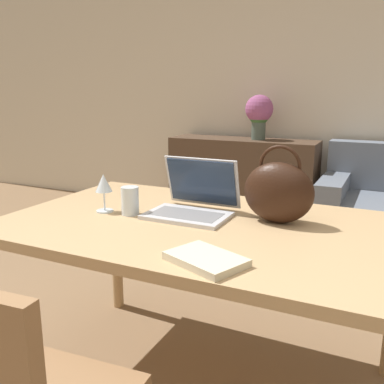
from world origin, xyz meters
TOP-DOWN VIEW (x-y plane):
  - wall_back at (0.00, 3.30)m, footprint 10.00×0.06m
  - dining_table at (-0.15, 0.66)m, footprint 1.57×0.97m
  - sideboard at (-0.78, 3.00)m, footprint 1.38×0.40m
  - laptop at (-0.23, 0.77)m, footprint 0.34×0.30m
  - drinking_glass at (-0.46, 0.64)m, footprint 0.07×0.07m
  - wine_glass at (-0.59, 0.62)m, footprint 0.07×0.07m
  - handbag at (0.12, 0.79)m, footprint 0.28×0.15m
  - flower_vase at (-0.64, 3.01)m, footprint 0.25×0.25m
  - book at (0.03, 0.30)m, footprint 0.27×0.23m

SIDE VIEW (x-z plane):
  - sideboard at x=-0.78m, z-range 0.00..0.80m
  - dining_table at x=-0.15m, z-range 0.30..1.03m
  - book at x=0.03m, z-range 0.74..0.76m
  - drinking_glass at x=-0.46m, z-range 0.74..0.86m
  - laptop at x=-0.23m, z-range 0.68..0.91m
  - wine_glass at x=-0.59m, z-range 0.77..0.94m
  - handbag at x=0.12m, z-range 0.71..1.02m
  - flower_vase at x=-0.64m, z-range 0.84..1.25m
  - wall_back at x=0.00m, z-range 0.00..2.70m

